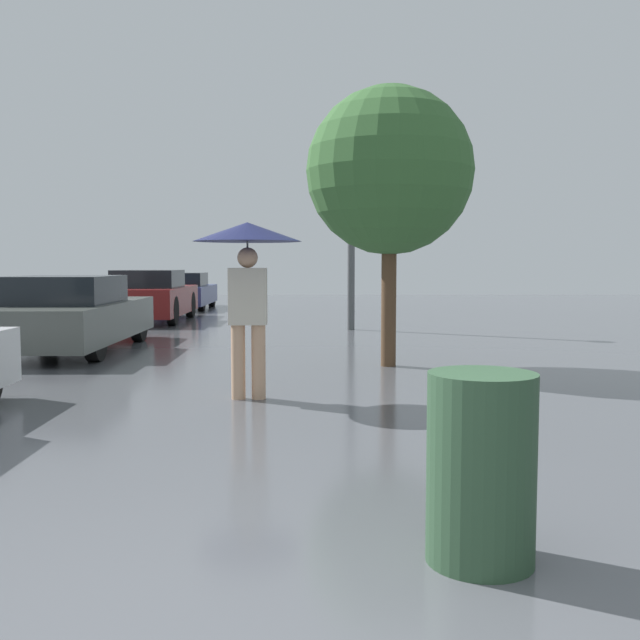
# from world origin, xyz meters

# --- Properties ---
(pedestrian) EXTENTS (1.11, 1.11, 1.82)m
(pedestrian) POSITION_xyz_m (-0.04, 5.03, 1.48)
(pedestrian) COLOR tan
(pedestrian) RESTS_ON ground_plane
(parked_car_second) EXTENTS (1.80, 4.33, 1.21)m
(parked_car_second) POSITION_xyz_m (-3.27, 9.23, 0.58)
(parked_car_second) COLOR #4C514C
(parked_car_second) RESTS_ON ground_plane
(parked_car_third) EXTENTS (1.71, 4.04, 1.25)m
(parked_car_third) POSITION_xyz_m (-3.22, 15.18, 0.60)
(parked_car_third) COLOR maroon
(parked_car_third) RESTS_ON ground_plane
(parked_car_farthest) EXTENTS (1.88, 3.84, 1.13)m
(parked_car_farthest) POSITION_xyz_m (-3.37, 20.06, 0.53)
(parked_car_farthest) COLOR navy
(parked_car_farthest) RESTS_ON ground_plane
(tree) EXTENTS (2.25, 2.25, 3.76)m
(tree) POSITION_xyz_m (1.69, 7.38, 2.63)
(tree) COLOR brown
(tree) RESTS_ON ground_plane
(street_lamp) EXTENTS (0.36, 0.36, 4.76)m
(street_lamp) POSITION_xyz_m (1.53, 12.81, 2.96)
(street_lamp) COLOR #515456
(street_lamp) RESTS_ON ground_plane
(trash_bin) EXTENTS (0.51, 0.51, 0.89)m
(trash_bin) POSITION_xyz_m (1.37, 0.96, 0.45)
(trash_bin) COLOR #2D4C33
(trash_bin) RESTS_ON ground_plane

